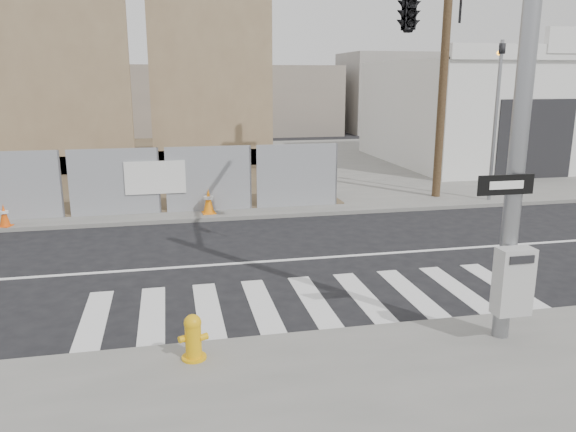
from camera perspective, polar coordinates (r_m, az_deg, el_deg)
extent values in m
plane|color=black|center=(13.14, -0.17, -4.52)|extent=(100.00, 100.00, 0.00)
cube|color=slate|center=(26.64, -6.40, 4.97)|extent=(50.00, 20.00, 0.12)
cylinder|color=gray|center=(8.98, 22.62, 9.47)|extent=(0.26, 0.26, 7.00)
cube|color=#B2B2AF|center=(9.21, 21.91, -6.18)|extent=(0.55, 0.30, 1.05)
cube|color=black|center=(8.83, 21.26, 2.97)|extent=(0.90, 0.03, 0.30)
cube|color=silver|center=(8.81, 21.33, 2.95)|extent=(0.55, 0.01, 0.12)
imported|color=black|center=(12.74, 12.21, 20.00)|extent=(0.53, 2.48, 1.00)
cylinder|color=gray|center=(19.90, 20.32, 8.92)|extent=(0.12, 0.12, 5.20)
imported|color=black|center=(19.88, 20.94, 16.10)|extent=(0.16, 0.20, 1.00)
cube|color=#7D674B|center=(25.59, -22.62, 12.78)|extent=(6.00, 0.50, 8.00)
cube|color=#7D674B|center=(26.24, -21.74, 4.95)|extent=(6.00, 1.30, 0.80)
cube|color=#7D674B|center=(26.28, -7.76, 13.69)|extent=(5.50, 0.50, 8.00)
cube|color=#7D674B|center=(26.93, -7.58, 6.01)|extent=(5.50, 1.30, 0.80)
cube|color=silver|center=(30.20, 21.57, 9.84)|extent=(12.00, 10.00, 4.80)
cube|color=black|center=(25.01, 23.85, 7.14)|extent=(3.40, 0.06, 3.20)
cylinder|color=brown|center=(19.91, 15.69, 16.19)|extent=(0.28, 0.28, 10.00)
cylinder|color=#E2A50C|center=(8.64, -9.52, -13.97)|extent=(0.49, 0.49, 0.04)
cylinder|color=#E2A50C|center=(8.52, -9.59, -12.45)|extent=(0.32, 0.32, 0.55)
sphere|color=#E2A50C|center=(8.40, -9.67, -10.66)|extent=(0.26, 0.26, 0.26)
cylinder|color=#E2A50C|center=(8.50, -10.61, -12.17)|extent=(0.16, 0.14, 0.10)
cylinder|color=#E2A50C|center=(8.51, -8.60, -12.06)|extent=(0.16, 0.14, 0.10)
cube|color=#EC520C|center=(17.51, -26.77, -0.89)|extent=(0.42, 0.42, 0.03)
cone|color=#EC520C|center=(17.44, -26.88, 0.07)|extent=(0.37, 0.37, 0.63)
cylinder|color=silver|center=(17.42, -26.91, 0.36)|extent=(0.24, 0.24, 0.07)
cube|color=orange|center=(17.29, -8.04, 0.33)|extent=(0.43, 0.43, 0.03)
cone|color=orange|center=(17.21, -8.08, 1.51)|extent=(0.38, 0.38, 0.76)
cylinder|color=silver|center=(17.19, -8.09, 1.86)|extent=(0.29, 0.29, 0.09)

